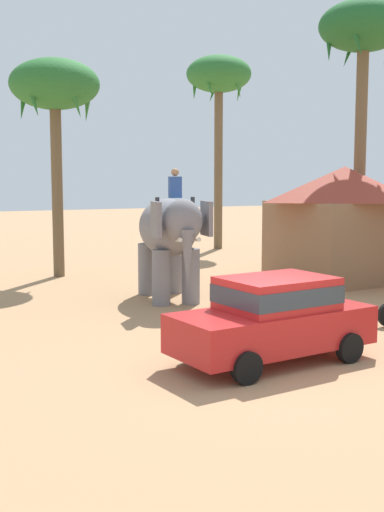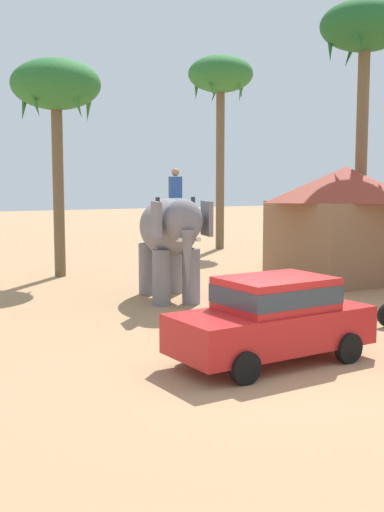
{
  "view_description": "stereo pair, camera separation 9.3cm",
  "coord_description": "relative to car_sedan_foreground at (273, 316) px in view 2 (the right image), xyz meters",
  "views": [
    {
      "loc": [
        -6.51,
        -10.46,
        3.67
      ],
      "look_at": [
        0.83,
        4.97,
        1.6
      ],
      "focal_mm": 46.5,
      "sensor_mm": 36.0,
      "label": 1
    },
    {
      "loc": [
        -6.43,
        -10.5,
        3.67
      ],
      "look_at": [
        0.83,
        4.97,
        1.6
      ],
      "focal_mm": 46.5,
      "sensor_mm": 36.0,
      "label": 2
    }
  ],
  "objects": [
    {
      "name": "palm_tree_far_back",
      "position": [
        8.57,
        18.7,
        7.38
      ],
      "size": [
        3.2,
        3.2,
        9.55
      ],
      "color": "brown",
      "rests_on": "ground"
    },
    {
      "name": "signboard_yellow",
      "position": [
        6.57,
        6.72,
        0.76
      ],
      "size": [
        1.0,
        0.1,
        2.4
      ],
      "color": "#4C4C51",
      "rests_on": "ground"
    },
    {
      "name": "elephant_with_mahout",
      "position": [
        0.77,
        6.9,
        1.06
      ],
      "size": [
        2.08,
        3.98,
        3.88
      ],
      "color": "slate",
      "rests_on": "ground"
    },
    {
      "name": "car_sedan_foreground",
      "position": [
        0.0,
        0.0,
        0.0
      ],
      "size": [
        4.28,
        2.25,
        1.7
      ],
      "color": "red",
      "rests_on": "ground"
    },
    {
      "name": "roadside_hut",
      "position": [
        7.76,
        7.72,
        1.2
      ],
      "size": [
        5.34,
        4.62,
        4.0
      ],
      "color": "#8C6647",
      "rests_on": "ground"
    },
    {
      "name": "palm_tree_left_of_road",
      "position": [
        -1.02,
        12.98,
        5.77
      ],
      "size": [
        3.2,
        3.2,
        7.81
      ],
      "color": "brown",
      "rests_on": "ground"
    },
    {
      "name": "palm_tree_behind_elephant",
      "position": [
        9.01,
        8.47,
        7.67
      ],
      "size": [
        3.2,
        3.2,
        9.87
      ],
      "color": "brown",
      "rests_on": "ground"
    },
    {
      "name": "ground_plane",
      "position": [
        -0.45,
        -0.4,
        -0.93
      ],
      "size": [
        120.0,
        120.0,
        0.0
      ],
      "primitive_type": "plane",
      "color": "tan"
    }
  ]
}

